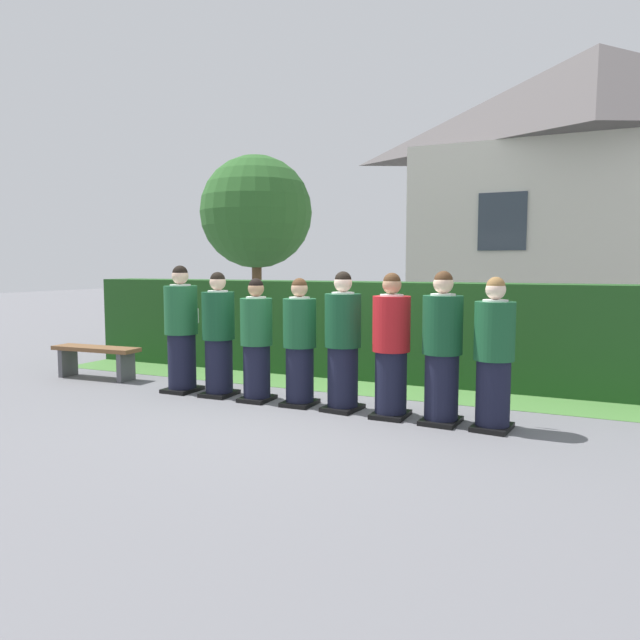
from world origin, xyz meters
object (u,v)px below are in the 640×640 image
student_front_row_3 (300,345)px  student_front_row_4 (343,345)px  student_front_row_2 (257,343)px  student_front_row_1 (219,337)px  student_front_row_7 (494,358)px  student_front_row_6 (442,351)px  student_in_red_blazer (391,349)px  student_front_row_0 (181,332)px  wooden_bench (96,355)px

student_front_row_3 → student_front_row_4: student_front_row_4 is taller
student_front_row_2 → student_front_row_4: (1.16, -0.00, 0.05)m
student_front_row_1 → student_front_row_3: bearing=-1.6°
student_front_row_2 → student_front_row_4: size_ratio=0.94×
student_front_row_3 → student_front_row_7: 2.30m
student_front_row_2 → student_front_row_6: size_ratio=0.94×
student_front_row_4 → student_front_row_7: student_front_row_4 is taller
student_front_row_7 → student_in_red_blazer: bearing=177.0°
student_front_row_0 → student_front_row_3: size_ratio=1.10×
student_front_row_4 → student_front_row_7: 1.73m
student_in_red_blazer → wooden_bench: student_in_red_blazer is taller
student_front_row_1 → student_in_red_blazer: (2.36, -0.11, 0.00)m
student_front_row_7 → wooden_bench: 5.85m
student_front_row_4 → student_in_red_blazer: size_ratio=1.01×
student_front_row_2 → wooden_bench: size_ratio=1.08×
student_front_row_1 → student_front_row_0: bearing=178.8°
student_front_row_0 → student_front_row_3: 1.79m
student_front_row_4 → wooden_bench: (-4.10, 0.26, -0.42)m
wooden_bench → student_front_row_1: bearing=-5.3°
student_front_row_2 → student_front_row_3: size_ratio=0.99×
student_in_red_blazer → student_front_row_7: bearing=-3.0°
student_front_row_0 → student_front_row_2: student_front_row_0 is taller
student_front_row_2 → student_front_row_7: bearing=-2.5°
student_front_row_1 → student_front_row_3: (1.19, -0.03, -0.03)m
student_front_row_4 → wooden_bench: student_front_row_4 is taller
student_in_red_blazer → student_front_row_1: bearing=177.3°
student_front_row_2 → student_front_row_6: (2.34, -0.10, 0.05)m
wooden_bench → student_front_row_0: bearing=-6.7°
student_in_red_blazer → wooden_bench: 4.74m
student_front_row_3 → wooden_bench: 3.56m
student_front_row_0 → student_front_row_2: (1.20, -0.06, -0.08)m
student_front_row_3 → student_front_row_4: size_ratio=0.95×
student_front_row_1 → wooden_bench: (-2.34, 0.22, -0.41)m
student_front_row_0 → student_front_row_7: student_front_row_0 is taller
student_in_red_blazer → student_front_row_7: student_in_red_blazer is taller
wooden_bench → student_front_row_3: bearing=-4.0°
student_front_row_0 → student_front_row_7: size_ratio=1.07×
student_front_row_0 → wooden_bench: bearing=173.3°
student_front_row_7 → wooden_bench: bearing=176.2°
student_front_row_1 → wooden_bench: size_ratio=1.14×
student_front_row_7 → wooden_bench: student_front_row_7 is taller
student_front_row_2 → student_front_row_6: bearing=-2.4°
student_front_row_6 → student_front_row_4: bearing=175.2°
student_front_row_2 → student_front_row_7: (2.88, -0.12, 0.02)m
student_in_red_blazer → wooden_bench: size_ratio=1.14×
student_front_row_1 → student_front_row_6: bearing=-2.8°
student_front_row_1 → student_front_row_7: student_front_row_1 is taller
student_front_row_2 → student_front_row_4: 1.16m
student_front_row_3 → wooden_bench: student_front_row_3 is taller
student_front_row_2 → student_in_red_blazer: bearing=-2.1°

